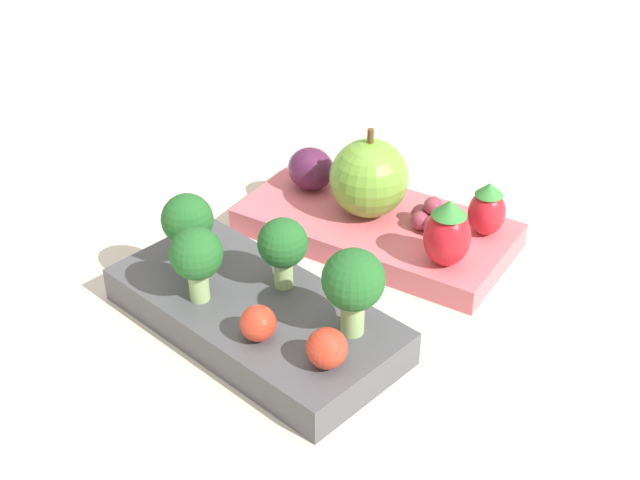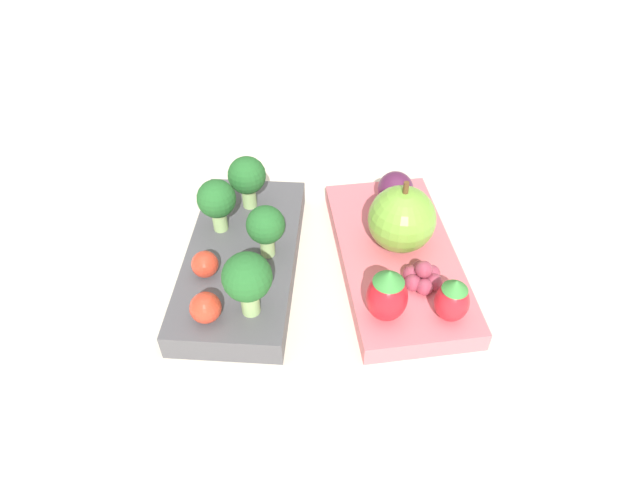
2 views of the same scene
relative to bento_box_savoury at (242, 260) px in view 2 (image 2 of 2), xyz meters
The scene contains 14 objects.
ground_plane 0.07m from the bento_box_savoury, 98.86° to the right, with size 4.00×4.00×0.00m, color beige.
bento_box_savoury is the anchor object (origin of this frame).
bento_box_fruit 0.14m from the bento_box_savoury, 90.77° to the right, with size 0.21×0.12×0.02m.
broccoli_floret_0 0.06m from the bento_box_savoury, 34.05° to the left, with size 0.03×0.03×0.05m.
broccoli_floret_1 0.08m from the bento_box_savoury, 169.99° to the right, with size 0.04×0.04×0.06m.
broccoli_floret_2 0.05m from the bento_box_savoury, 102.60° to the right, with size 0.03×0.03×0.05m.
broccoli_floret_3 0.07m from the bento_box_savoury, ahead, with size 0.03×0.03×0.05m.
cherry_tomato_0 0.08m from the bento_box_savoury, 163.81° to the left, with size 0.02×0.02×0.02m.
cherry_tomato_1 0.04m from the bento_box_savoury, 134.89° to the left, with size 0.02×0.02×0.02m.
apple 0.14m from the bento_box_savoury, 87.01° to the right, with size 0.06×0.06×0.07m.
strawberry_0 0.18m from the bento_box_savoury, 114.53° to the right, with size 0.03×0.03×0.04m.
strawberry_1 0.14m from the bento_box_savoury, 121.78° to the right, with size 0.03×0.03×0.05m.
plum 0.16m from the bento_box_savoury, 65.89° to the right, with size 0.04×0.03×0.03m.
grape_cluster 0.16m from the bento_box_savoury, 105.20° to the right, with size 0.03×0.03×0.02m.
Camera 2 is at (-0.34, 0.01, 0.37)m, focal length 32.00 mm.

